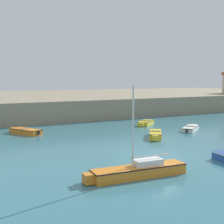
# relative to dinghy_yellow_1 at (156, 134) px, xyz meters

# --- Properties ---
(ground_plane) EXTENTS (200.00, 200.00, 0.00)m
(ground_plane) POSITION_rel_dinghy_yellow_1_xyz_m (-4.16, -5.98, -0.31)
(ground_plane) COLOR teal
(quay_seawall) EXTENTS (120.00, 40.00, 2.81)m
(quay_seawall) POSITION_rel_dinghy_yellow_1_xyz_m (-4.16, 33.35, 1.09)
(quay_seawall) COLOR gray
(quay_seawall) RESTS_ON ground
(dinghy_yellow_1) EXTENTS (3.01, 3.62, 0.65)m
(dinghy_yellow_1) POSITION_rel_dinghy_yellow_1_xyz_m (0.00, 0.00, 0.00)
(dinghy_yellow_1) COLOR yellow
(dinghy_yellow_1) RESTS_ON ground
(dinghy_orange_2) EXTENTS (2.73, 4.07, 0.62)m
(dinghy_orange_2) POSITION_rel_dinghy_yellow_1_xyz_m (-10.57, 8.01, -0.01)
(dinghy_orange_2) COLOR orange
(dinghy_orange_2) RESTS_ON ground
(dinghy_white_4) EXTENTS (3.87, 3.14, 0.51)m
(dinghy_white_4) POSITION_rel_dinghy_yellow_1_xyz_m (6.00, 1.64, -0.07)
(dinghy_white_4) COLOR white
(dinghy_white_4) RESTS_ON ground
(sailboat_orange_5) EXTENTS (6.31, 1.65, 5.26)m
(sailboat_orange_5) POSITION_rel_dinghy_yellow_1_xyz_m (-8.22, -9.44, 0.10)
(sailboat_orange_5) COLOR orange
(sailboat_orange_5) RESTS_ON ground
(dinghy_yellow_6) EXTENTS (3.32, 2.87, 0.57)m
(dinghy_yellow_6) POSITION_rel_dinghy_yellow_1_xyz_m (3.95, 7.37, -0.04)
(dinghy_yellow_6) COLOR yellow
(dinghy_yellow_6) RESTS_ON ground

